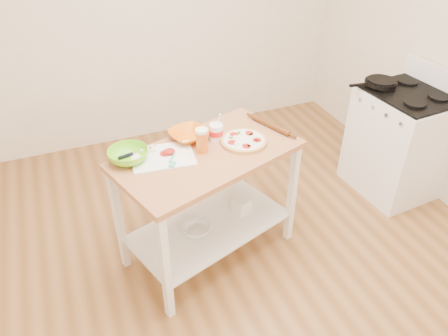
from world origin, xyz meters
TOP-DOWN VIEW (x-y plane):
  - room_shell at (0.00, 0.00)m, footprint 4.04×4.54m
  - prep_island at (-0.12, 0.32)m, footprint 1.37×1.01m
  - gas_stove at (1.69, 0.47)m, footprint 0.65×0.74m
  - skillet at (1.54, 0.68)m, footprint 0.41×0.26m
  - pizza at (0.15, 0.35)m, footprint 0.32×0.32m
  - cutting_board at (-0.41, 0.38)m, footprint 0.43×0.35m
  - spatula at (-0.37, 0.29)m, footprint 0.08×0.15m
  - knife at (-0.59, 0.47)m, footprint 0.27×0.09m
  - orange_bowl at (-0.18, 0.53)m, footprint 0.31×0.31m
  - green_bowl at (-0.62, 0.42)m, footprint 0.30×0.30m
  - beer_pint at (-0.15, 0.35)m, footprint 0.08×0.08m
  - yogurt_tub at (-0.01, 0.46)m, footprint 0.10×0.10m
  - rolling_pin at (0.42, 0.46)m, footprint 0.16×0.35m
  - shelf_glass_bowl at (-0.24, 0.28)m, footprint 0.21×0.21m
  - shelf_bin at (0.17, 0.38)m, footprint 0.14×0.14m

SIDE VIEW (x-z plane):
  - shelf_glass_bowl at x=-0.24m, z-range 0.26..0.32m
  - shelf_bin at x=0.17m, z-range 0.26..0.37m
  - gas_stove at x=1.69m, z-range -0.08..1.03m
  - prep_island at x=-0.12m, z-range 0.20..1.10m
  - cutting_board at x=-0.41m, z-range 0.89..0.93m
  - spatula at x=-0.37m, z-range 0.91..0.92m
  - pizza at x=0.15m, z-range 0.89..0.94m
  - knife at x=-0.59m, z-range 0.91..0.92m
  - rolling_pin at x=0.42m, z-range 0.90..0.94m
  - orange_bowl at x=-0.18m, z-range 0.90..0.96m
  - green_bowl at x=-0.62m, z-range 0.90..0.98m
  - yogurt_tub at x=-0.01m, z-range 0.86..1.06m
  - skillet at x=1.54m, z-range 0.96..0.99m
  - beer_pint at x=-0.15m, z-range 0.90..1.07m
  - room_shell at x=0.00m, z-range -0.02..2.72m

